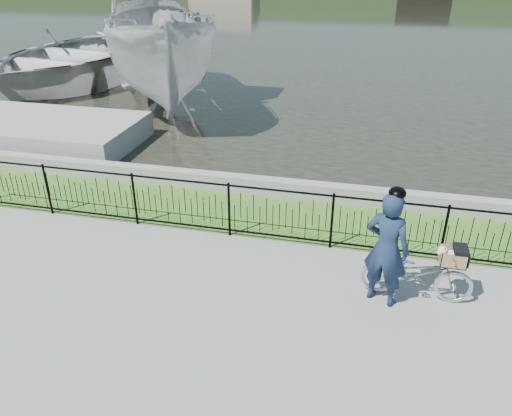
% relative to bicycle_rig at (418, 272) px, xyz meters
% --- Properties ---
extents(ground, '(120.00, 120.00, 0.00)m').
position_rel_bicycle_rig_xyz_m(ground, '(-2.50, -0.40, -0.48)').
color(ground, gray).
rests_on(ground, ground).
extents(grass_strip, '(60.00, 2.00, 0.01)m').
position_rel_bicycle_rig_xyz_m(grass_strip, '(-2.50, 2.20, -0.47)').
color(grass_strip, '#407023').
rests_on(grass_strip, ground).
extents(water, '(120.00, 120.00, 0.00)m').
position_rel_bicycle_rig_xyz_m(water, '(-2.50, 32.60, -0.48)').
color(water, '#27271D').
rests_on(water, ground).
extents(quay_wall, '(60.00, 0.30, 0.40)m').
position_rel_bicycle_rig_xyz_m(quay_wall, '(-2.50, 3.20, -0.28)').
color(quay_wall, gray).
rests_on(quay_wall, ground).
extents(fence, '(14.00, 0.06, 1.15)m').
position_rel_bicycle_rig_xyz_m(fence, '(-2.50, 1.20, 0.10)').
color(fence, black).
rests_on(fence, ground).
extents(bicycle_rig, '(1.77, 0.62, 1.05)m').
position_rel_bicycle_rig_xyz_m(bicycle_rig, '(0.00, 0.00, 0.00)').
color(bicycle_rig, silver).
rests_on(bicycle_rig, ground).
extents(cyclist, '(0.83, 0.69, 2.02)m').
position_rel_bicycle_rig_xyz_m(cyclist, '(-0.55, -0.22, 0.52)').
color(cyclist, '#17253F').
rests_on(cyclist, ground).
extents(boat_near, '(7.44, 10.05, 5.46)m').
position_rel_bicycle_rig_xyz_m(boat_near, '(-8.24, 9.38, 1.47)').
color(boat_near, '#AFB0AF').
rests_on(boat_near, water).
extents(boat_far, '(8.20, 10.89, 2.13)m').
position_rel_bicycle_rig_xyz_m(boat_far, '(-13.30, 12.24, 0.59)').
color(boat_far, '#AFB0AF').
rests_on(boat_far, water).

